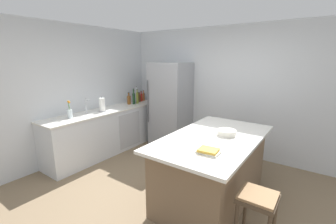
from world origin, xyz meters
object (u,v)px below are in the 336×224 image
Objects in this scene: syrup_bottle at (139,98)px; olive_oil_bottle at (137,98)px; bar_stool at (257,205)px; hot_sauce_bottle at (141,97)px; paper_towel_roll at (102,105)px; cookbook_stack at (208,151)px; mixing_bowl at (226,133)px; whiskey_bottle at (129,100)px; wine_bottle at (134,98)px; refrigerator at (171,105)px; vinegar_bottle at (144,97)px; soda_bottle at (137,96)px; kitchen_island at (212,167)px; sink_faucet at (87,106)px; flower_vase at (70,112)px.

olive_oil_bottle is at bearing -59.65° from syrup_bottle.
hot_sauce_bottle is at bearing 148.83° from bar_stool.
paper_towel_roll is 1.28× the size of cookbook_stack.
bar_stool is 3.95m from hot_sauce_bottle.
syrup_bottle is at bearing 120.35° from olive_oil_bottle.
whiskey_bottle is at bearing 163.21° from mixing_bowl.
wine_bottle is at bearing -74.06° from hot_sauce_bottle.
refrigerator is at bearing 22.36° from wine_bottle.
vinegar_bottle is 0.28m from soda_bottle.
soda_bottle reaches higher than olive_oil_bottle.
mixing_bowl reaches higher than kitchen_island.
kitchen_island is at bearing -27.25° from syrup_bottle.
olive_oil_bottle is (0.11, -0.10, -0.01)m from soda_bottle.
olive_oil_bottle is (0.13, -0.37, 0.04)m from vinegar_bottle.
cookbook_stack is at bearing 173.81° from bar_stool.
kitchen_island is 2.66m from sink_faucet.
bar_stool is 4.01m from vinegar_bottle.
hot_sauce_bottle is (-2.60, 1.42, 0.55)m from kitchen_island.
sink_faucet is 0.31m from paper_towel_roll.
soda_bottle reaches higher than vinegar_bottle.
flower_vase is 1.03× the size of paper_towel_roll.
sink_faucet reaches higher than vinegar_bottle.
vinegar_bottle is (-3.37, 2.13, 0.48)m from bar_stool.
flower_vase is 1.25× the size of mixing_bowl.
bar_stool is 2.58× the size of hot_sauce_bottle.
refrigerator is 6.69× the size of whiskey_bottle.
soda_bottle is 0.15m from olive_oil_bottle.
sink_faucet is 1.68m from vinegar_bottle.
soda_bottle is (-0.11, 1.12, 0.02)m from paper_towel_roll.
bar_stool is (0.75, -0.61, 0.07)m from kitchen_island.
cookbook_stack is (2.75, -1.51, -0.07)m from whiskey_bottle.
vinegar_bottle is 1.01× the size of mixing_bowl.
hot_sauce_bottle is 0.92× the size of whiskey_bottle.
bar_stool is 3.71m from whiskey_bottle.
paper_towel_roll is 0.84m from whiskey_bottle.
soda_bottle is 3.30m from cookbook_stack.
whiskey_bottle is at bearing -132.65° from wine_bottle.
mixing_bowl is at bearing -26.61° from vinegar_bottle.
kitchen_island is at bearing 107.73° from cookbook_stack.
olive_oil_bottle is at bearing -40.87° from soda_bottle.
mixing_bowl is at bearing -25.04° from hot_sauce_bottle.
whiskey_bottle is at bearing -86.05° from soda_bottle.
mixing_bowl reaches higher than cookbook_stack.
mixing_bowl is at bearing -18.89° from wine_bottle.
sink_faucet is 2.72m from mixing_bowl.
wine_bottle reaches higher than cookbook_stack.
sink_faucet is (-3.34, 0.44, 0.53)m from bar_stool.
wine_bottle reaches higher than hot_sauce_bottle.
syrup_bottle is 0.62× the size of soda_bottle.
vinegar_bottle is 0.56m from whiskey_bottle.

